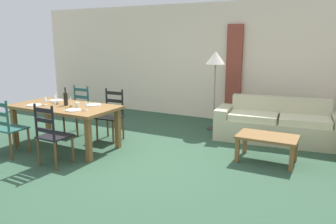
# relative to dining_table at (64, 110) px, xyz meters

# --- Properties ---
(ground_plane) EXTENTS (9.60, 9.60, 0.02)m
(ground_plane) POSITION_rel_dining_table_xyz_m (1.28, -0.03, -0.67)
(ground_plane) COLOR #2C4B35
(wall_far) EXTENTS (9.60, 0.16, 2.70)m
(wall_far) POSITION_rel_dining_table_xyz_m (1.28, 3.27, 0.69)
(wall_far) COLOR beige
(wall_far) RESTS_ON ground_plane
(curtain_panel_left) EXTENTS (0.35, 0.08, 2.20)m
(curtain_panel_left) POSITION_rel_dining_table_xyz_m (2.08, 3.13, 0.44)
(curtain_panel_left) COLOR brown
(curtain_panel_left) RESTS_ON ground_plane
(dining_table) EXTENTS (1.90, 0.96, 0.75)m
(dining_table) POSITION_rel_dining_table_xyz_m (0.00, 0.00, 0.00)
(dining_table) COLOR brown
(dining_table) RESTS_ON ground_plane
(dining_chair_near_left) EXTENTS (0.43, 0.41, 0.96)m
(dining_chair_near_left) POSITION_rel_dining_table_xyz_m (-0.48, -0.77, -0.19)
(dining_chair_near_left) COLOR #24534B
(dining_chair_near_left) RESTS_ON ground_plane
(dining_chair_near_right) EXTENTS (0.43, 0.41, 0.96)m
(dining_chair_near_right) POSITION_rel_dining_table_xyz_m (0.48, -0.76, -0.19)
(dining_chair_near_right) COLOR black
(dining_chair_near_right) RESTS_ON ground_plane
(dining_chair_far_left) EXTENTS (0.43, 0.41, 0.96)m
(dining_chair_far_left) POSITION_rel_dining_table_xyz_m (-0.42, 0.77, -0.19)
(dining_chair_far_left) COLOR #23504D
(dining_chair_far_left) RESTS_ON ground_plane
(dining_chair_far_right) EXTENTS (0.44, 0.42, 0.96)m
(dining_chair_far_right) POSITION_rel_dining_table_xyz_m (0.45, 0.73, -0.19)
(dining_chair_far_right) COLOR black
(dining_chair_far_right) RESTS_ON ground_plane
(dinner_plate_near_left) EXTENTS (0.24, 0.24, 0.02)m
(dinner_plate_near_left) POSITION_rel_dining_table_xyz_m (-0.45, -0.25, 0.10)
(dinner_plate_near_left) COLOR white
(dinner_plate_near_left) RESTS_ON dining_table
(fork_near_left) EXTENTS (0.03, 0.17, 0.01)m
(fork_near_left) POSITION_rel_dining_table_xyz_m (-0.60, -0.25, 0.09)
(fork_near_left) COLOR silver
(fork_near_left) RESTS_ON dining_table
(dinner_plate_near_right) EXTENTS (0.24, 0.24, 0.02)m
(dinner_plate_near_right) POSITION_rel_dining_table_xyz_m (0.45, -0.25, 0.10)
(dinner_plate_near_right) COLOR white
(dinner_plate_near_right) RESTS_ON dining_table
(fork_near_right) EXTENTS (0.03, 0.17, 0.01)m
(fork_near_right) POSITION_rel_dining_table_xyz_m (0.30, -0.25, 0.09)
(fork_near_right) COLOR silver
(fork_near_right) RESTS_ON dining_table
(dinner_plate_far_left) EXTENTS (0.24, 0.24, 0.02)m
(dinner_plate_far_left) POSITION_rel_dining_table_xyz_m (-0.45, 0.25, 0.10)
(dinner_plate_far_left) COLOR white
(dinner_plate_far_left) RESTS_ON dining_table
(fork_far_left) EXTENTS (0.03, 0.17, 0.01)m
(fork_far_left) POSITION_rel_dining_table_xyz_m (-0.60, 0.25, 0.09)
(fork_far_left) COLOR silver
(fork_far_left) RESTS_ON dining_table
(dinner_plate_far_right) EXTENTS (0.24, 0.24, 0.02)m
(dinner_plate_far_right) POSITION_rel_dining_table_xyz_m (0.45, 0.25, 0.10)
(dinner_plate_far_right) COLOR white
(dinner_plate_far_right) RESTS_ON dining_table
(fork_far_right) EXTENTS (0.02, 0.17, 0.01)m
(fork_far_right) POSITION_rel_dining_table_xyz_m (0.30, 0.25, 0.09)
(fork_far_right) COLOR silver
(fork_far_right) RESTS_ON dining_table
(wine_bottle) EXTENTS (0.07, 0.07, 0.32)m
(wine_bottle) POSITION_rel_dining_table_xyz_m (0.02, 0.03, 0.20)
(wine_bottle) COLOR black
(wine_bottle) RESTS_ON dining_table
(wine_glass_near_left) EXTENTS (0.06, 0.06, 0.16)m
(wine_glass_near_left) POSITION_rel_dining_table_xyz_m (-0.31, -0.13, 0.20)
(wine_glass_near_left) COLOR white
(wine_glass_near_left) RESTS_ON dining_table
(wine_glass_near_right) EXTENTS (0.06, 0.06, 0.16)m
(wine_glass_near_right) POSITION_rel_dining_table_xyz_m (0.61, -0.12, 0.20)
(wine_glass_near_right) COLOR white
(wine_glass_near_right) RESTS_ON dining_table
(wine_glass_far_left) EXTENTS (0.06, 0.06, 0.16)m
(wine_glass_far_left) POSITION_rel_dining_table_xyz_m (-0.33, 0.12, 0.20)
(wine_glass_far_left) COLOR white
(wine_glass_far_left) RESTS_ON dining_table
(coffee_cup_primary) EXTENTS (0.07, 0.07, 0.09)m
(coffee_cup_primary) POSITION_rel_dining_table_xyz_m (0.34, -0.03, 0.13)
(coffee_cup_primary) COLOR beige
(coffee_cup_primary) RESTS_ON dining_table
(candle_tall) EXTENTS (0.05, 0.05, 0.22)m
(candle_tall) POSITION_rel_dining_table_xyz_m (-0.18, 0.02, 0.15)
(candle_tall) COLOR #998C66
(candle_tall) RESTS_ON dining_table
(candle_short) EXTENTS (0.05, 0.05, 0.17)m
(candle_short) POSITION_rel_dining_table_xyz_m (0.20, -0.04, 0.13)
(candle_short) COLOR #998C66
(candle_short) RESTS_ON dining_table
(couch) EXTENTS (2.36, 1.05, 0.80)m
(couch) POSITION_rel_dining_table_xyz_m (3.27, 2.13, -0.37)
(couch) COLOR #C2BE96
(couch) RESTS_ON ground_plane
(coffee_table) EXTENTS (0.90, 0.56, 0.42)m
(coffee_table) POSITION_rel_dining_table_xyz_m (3.30, 0.91, -0.31)
(coffee_table) COLOR brown
(coffee_table) RESTS_ON ground_plane
(standing_lamp) EXTENTS (0.40, 0.40, 1.64)m
(standing_lamp) POSITION_rel_dining_table_xyz_m (1.93, 2.31, 0.75)
(standing_lamp) COLOR #332D28
(standing_lamp) RESTS_ON ground_plane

